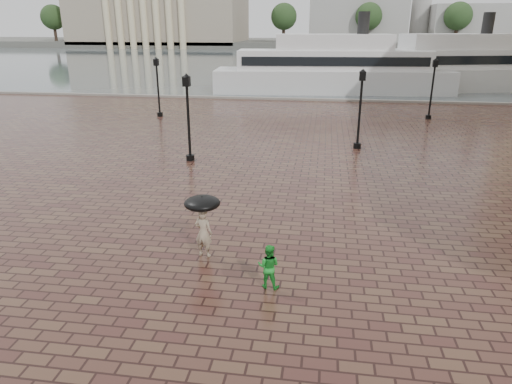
# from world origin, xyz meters

# --- Properties ---
(ground) EXTENTS (300.00, 300.00, 0.00)m
(ground) POSITION_xyz_m (0.00, 0.00, 0.00)
(ground) COLOR #3B1F1B
(ground) RESTS_ON ground
(harbour_water) EXTENTS (240.00, 240.00, 0.00)m
(harbour_water) POSITION_xyz_m (0.00, 92.00, 0.00)
(harbour_water) COLOR #4A5459
(harbour_water) RESTS_ON ground
(quay_edge) EXTENTS (80.00, 0.60, 0.30)m
(quay_edge) POSITION_xyz_m (0.00, 32.00, 0.00)
(quay_edge) COLOR slate
(quay_edge) RESTS_ON ground
(far_shore) EXTENTS (300.00, 60.00, 2.00)m
(far_shore) POSITION_xyz_m (0.00, 160.00, 1.00)
(far_shore) COLOR #4C4C47
(far_shore) RESTS_ON ground
(museum) EXTENTS (57.00, 32.50, 26.00)m
(museum) POSITION_xyz_m (-55.00, 144.61, 13.91)
(museum) COLOR gray
(museum) RESTS_ON ground
(distant_skyline) EXTENTS (102.50, 22.00, 33.00)m
(distant_skyline) POSITION_xyz_m (48.14, 150.00, 9.45)
(distant_skyline) COLOR #9A9892
(distant_skyline) RESTS_ON ground
(far_trees) EXTENTS (188.00, 8.00, 13.50)m
(far_trees) POSITION_xyz_m (0.00, 138.00, 9.42)
(far_trees) COLOR #2D2119
(far_trees) RESTS_ON ground
(street_lamps) EXTENTS (21.44, 14.44, 4.40)m
(street_lamps) POSITION_xyz_m (-1.50, 17.50, 2.33)
(street_lamps) COLOR black
(street_lamps) RESTS_ON ground
(adult_pedestrian) EXTENTS (0.63, 0.47, 1.57)m
(adult_pedestrian) POSITION_xyz_m (-2.53, -0.39, 0.78)
(adult_pedestrian) COLOR tan
(adult_pedestrian) RESTS_ON ground
(child_pedestrian) EXTENTS (0.67, 0.55, 1.27)m
(child_pedestrian) POSITION_xyz_m (-0.31, -1.90, 0.63)
(child_pedestrian) COLOR #1B922A
(child_pedestrian) RESTS_ON ground
(ferry_near) EXTENTS (25.36, 8.12, 8.18)m
(ferry_near) POSITION_xyz_m (1.58, 38.24, 2.46)
(ferry_near) COLOR silver
(ferry_near) RESTS_ON ground
(ferry_far) EXTENTS (25.63, 12.14, 8.18)m
(ferry_far) POSITION_xyz_m (15.18, 42.16, 2.46)
(ferry_far) COLOR silver
(ferry_far) RESTS_ON ground
(umbrella) EXTENTS (1.10, 1.10, 1.11)m
(umbrella) POSITION_xyz_m (-2.53, -0.39, 1.77)
(umbrella) COLOR black
(umbrella) RESTS_ON ground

